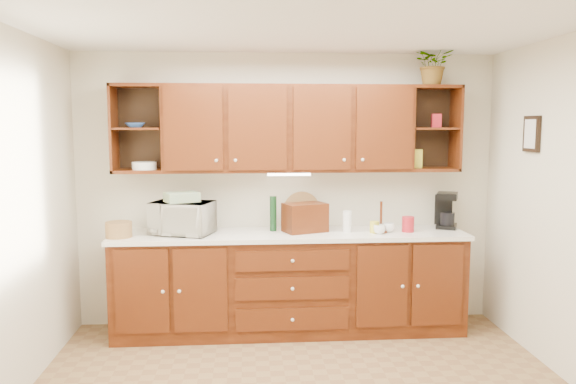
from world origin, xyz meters
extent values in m
plane|color=white|center=(0.00, 0.00, 2.60)|extent=(4.00, 4.00, 0.00)
plane|color=beige|center=(0.00, 1.75, 1.30)|extent=(4.00, 0.00, 4.00)
cube|color=#331205|center=(0.00, 1.45, 0.45)|extent=(3.20, 0.60, 0.90)
cube|color=white|center=(0.00, 1.44, 0.92)|extent=(3.24, 0.64, 0.04)
cube|color=#331205|center=(0.00, 1.58, 1.89)|extent=(2.30, 0.33, 0.80)
cube|color=black|center=(-1.38, 1.74, 1.89)|extent=(0.45, 0.02, 0.80)
cube|color=black|center=(1.38, 1.74, 1.89)|extent=(0.45, 0.02, 0.80)
cube|color=#331205|center=(-1.38, 1.58, 1.89)|extent=(0.43, 0.30, 0.02)
cube|color=#331205|center=(1.38, 1.58, 1.89)|extent=(0.43, 0.30, 0.02)
cube|color=#331205|center=(1.38, 1.58, 2.27)|extent=(0.45, 0.33, 0.03)
cube|color=white|center=(0.00, 1.53, 1.47)|extent=(0.40, 0.05, 0.02)
cube|color=black|center=(1.98, 0.90, 1.85)|extent=(0.03, 0.24, 0.30)
cylinder|color=olive|center=(-1.52, 1.34, 1.01)|extent=(0.23, 0.23, 0.14)
imported|color=beige|center=(-0.98, 1.45, 1.09)|extent=(0.62, 0.51, 0.29)
cube|color=#DDDA68|center=(-0.98, 1.45, 1.28)|extent=(0.35, 0.31, 0.09)
cylinder|color=black|center=(-0.15, 1.53, 1.10)|extent=(0.08, 0.08, 0.33)
cylinder|color=olive|center=(0.13, 1.67, 0.95)|extent=(0.36, 0.11, 0.35)
cube|color=#331205|center=(0.14, 1.47, 1.07)|extent=(0.44, 0.36, 0.27)
cylinder|color=#331205|center=(0.84, 1.38, 1.08)|extent=(0.02, 0.02, 0.29)
cylinder|color=#331205|center=(0.84, 1.38, 0.95)|extent=(0.12, 0.12, 0.02)
imported|color=white|center=(0.91, 1.39, 0.98)|extent=(0.12, 0.12, 0.08)
imported|color=white|center=(0.79, 1.45, 0.98)|extent=(0.12, 0.12, 0.08)
imported|color=white|center=(0.81, 1.31, 0.98)|extent=(0.12, 0.12, 0.08)
cylinder|color=#AA1823|center=(1.10, 1.39, 1.01)|extent=(0.12, 0.12, 0.14)
cylinder|color=white|center=(0.53, 1.42, 1.04)|extent=(0.09, 0.09, 0.20)
cylinder|color=gold|center=(0.78, 1.37, 0.99)|extent=(0.11, 0.11, 0.11)
cube|color=black|center=(1.52, 1.56, 0.96)|extent=(0.26, 0.29, 0.04)
cube|color=black|center=(1.52, 1.65, 1.10)|extent=(0.17, 0.12, 0.29)
cube|color=black|center=(1.52, 1.56, 1.25)|extent=(0.26, 0.29, 0.06)
cylinder|color=black|center=(1.52, 1.54, 1.03)|extent=(0.18, 0.18, 0.13)
imported|color=#284D95|center=(-1.39, 1.55, 1.92)|extent=(0.22, 0.22, 0.04)
cylinder|color=white|center=(-1.32, 1.56, 1.56)|extent=(0.29, 0.29, 0.07)
cube|color=gold|center=(1.22, 1.58, 1.61)|extent=(0.11, 0.09, 0.17)
cube|color=#AA1823|center=(1.40, 1.57, 1.96)|extent=(0.10, 0.09, 0.13)
imported|color=#999999|center=(1.34, 1.54, 2.48)|extent=(0.40, 0.37, 0.39)
camera|label=1|loc=(-0.40, -3.63, 1.92)|focal=35.00mm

